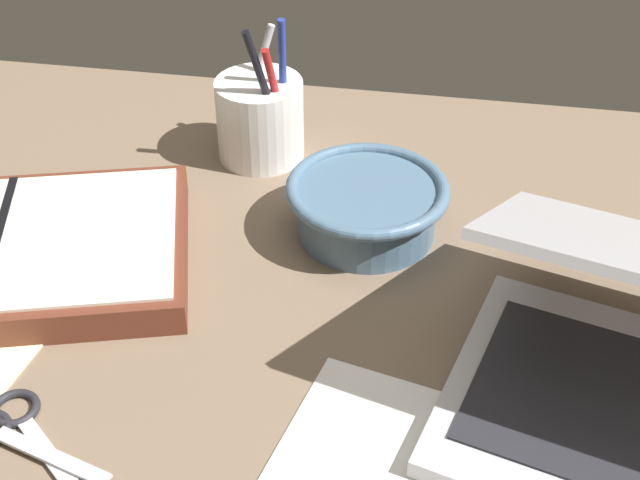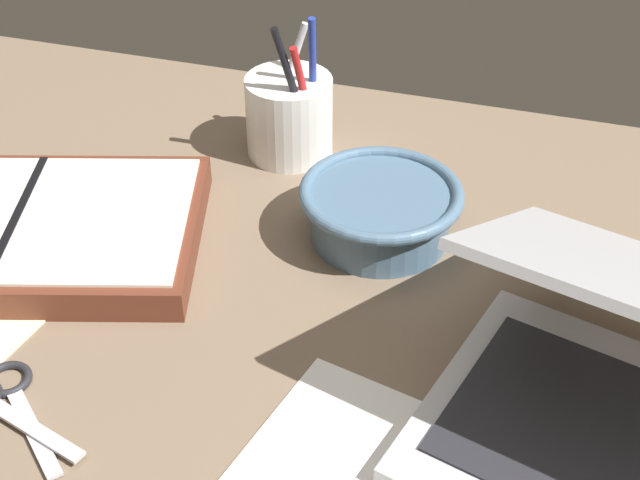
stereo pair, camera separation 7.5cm
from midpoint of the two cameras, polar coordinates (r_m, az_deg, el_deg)
name	(u,v)px [view 2 (the right image)]	position (r cm, az deg, el deg)	size (l,w,h in cm)	color
desk_top	(306,394)	(73.20, 2.06, -9.93)	(140.00, 100.00, 2.00)	#75604C
bowl	(381,209)	(85.79, 6.41, 1.88)	(15.80, 15.80, 5.69)	slate
pen_cup	(290,115)	(97.50, 0.28, 7.92)	(9.46, 9.46, 16.38)	white
planner	(21,230)	(88.70, -16.34, 0.55)	(38.92, 30.77, 3.55)	brown
scissors	(3,398)	(74.14, -16.93, -9.79)	(13.07, 9.82, 0.80)	#B7B7BC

